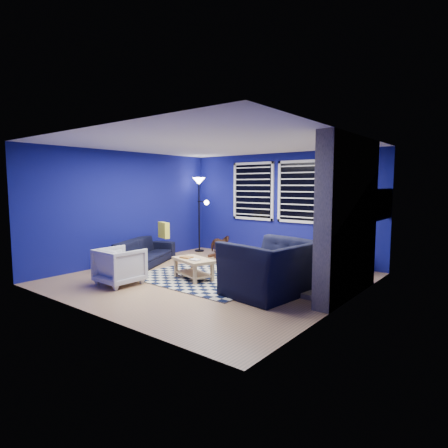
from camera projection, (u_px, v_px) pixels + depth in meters
name	position (u px, v px, depth m)	size (l,w,h in m)	color
floor	(212.00, 279.00, 7.03)	(5.00, 5.00, 0.00)	tan
ceiling	(212.00, 144.00, 6.77)	(5.00, 5.00, 0.00)	white
wall_back	(280.00, 206.00, 8.85)	(5.00, 5.00, 0.00)	navy
wall_left	(127.00, 207.00, 8.44)	(5.00, 5.00, 0.00)	navy
wall_right	(345.00, 220.00, 5.36)	(5.00, 5.00, 0.00)	navy
fireplace	(348.00, 221.00, 5.84)	(0.65, 2.00, 2.50)	gray
window_left	(253.00, 191.00, 9.25)	(1.17, 0.06, 1.42)	black
window_right	(301.00, 192.00, 8.45)	(1.17, 0.06, 1.42)	black
tv	(382.00, 204.00, 6.94)	(0.07, 1.00, 0.58)	black
rug	(208.00, 277.00, 7.10)	(2.50, 2.00, 0.02)	black
sofa	(144.00, 252.00, 8.24)	(0.75, 1.91, 0.56)	black
armchair_big	(271.00, 268.00, 5.93)	(1.17, 1.34, 0.87)	black
armchair_bent	(120.00, 266.00, 6.61)	(0.70, 0.72, 0.66)	gray
rocking_horse	(220.00, 244.00, 9.23)	(0.55, 0.25, 0.46)	#472416
coffee_table	(193.00, 264.00, 6.94)	(0.93, 0.69, 0.42)	tan
cabinet	(347.00, 260.00, 7.55)	(0.58, 0.42, 0.55)	tan
floor_lamp	(199.00, 191.00, 9.75)	(0.53, 0.33, 1.95)	black
throw_pillow	(164.00, 230.00, 8.45)	(0.38, 0.11, 0.36)	yellow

